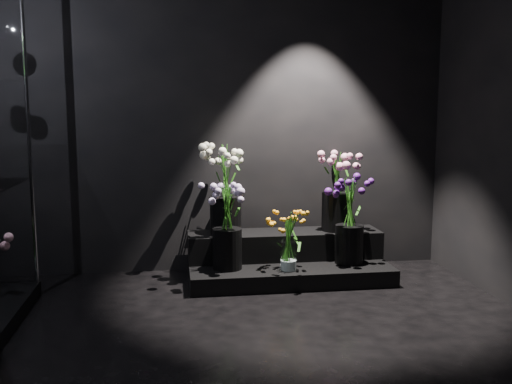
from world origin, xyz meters
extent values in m
plane|color=black|center=(0.00, 0.00, 0.00)|extent=(4.00, 4.00, 0.00)
plane|color=black|center=(0.00, 2.00, 1.40)|extent=(4.00, 0.00, 4.00)
plane|color=black|center=(0.00, -2.00, 1.40)|extent=(4.00, 0.00, 4.00)
cube|color=black|center=(0.57, 1.59, 0.07)|extent=(1.62, 0.72, 0.14)
cube|color=black|center=(0.57, 1.77, 0.25)|extent=(1.62, 0.36, 0.23)
cylinder|color=white|center=(0.53, 1.39, 0.25)|extent=(0.13, 0.13, 0.23)
cylinder|color=black|center=(0.06, 1.51, 0.30)|extent=(0.23, 0.23, 0.32)
cylinder|color=black|center=(1.06, 1.53, 0.29)|extent=(0.23, 0.23, 0.31)
cylinder|color=black|center=(0.07, 1.79, 0.52)|extent=(0.26, 0.26, 0.31)
cylinder|color=black|center=(1.01, 1.76, 0.52)|extent=(0.24, 0.24, 0.32)
camera|label=1|loc=(-0.35, -2.85, 1.38)|focal=40.00mm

